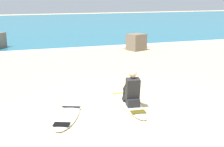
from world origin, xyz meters
The scene contains 7 objects.
ground_plane centered at (0.00, 0.00, 0.00)m, with size 80.00×80.00×0.00m, color beige.
sea centered at (0.00, 22.63, 0.05)m, with size 80.00×28.00×0.10m, color teal.
breaking_foam centered at (0.00, 8.93, 0.06)m, with size 80.00×0.90×0.11m, color white.
surfboard_main centered at (0.11, 0.58, 0.04)m, with size 0.72×2.60×0.08m.
surfer_seated centered at (0.10, 0.30, 0.44)m, with size 0.43×0.74×0.95m.
surfboard_spare_near centered at (-1.63, 0.15, 0.04)m, with size 1.19×1.90×0.08m.
shoreline_rock centered at (3.52, 8.10, 0.42)m, with size 0.74×0.84×0.85m, color #756656.
Camera 1 is at (-2.88, -6.91, 2.89)m, focal length 50.72 mm.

